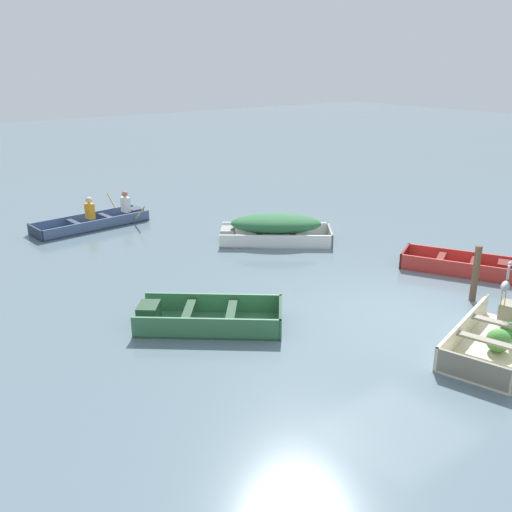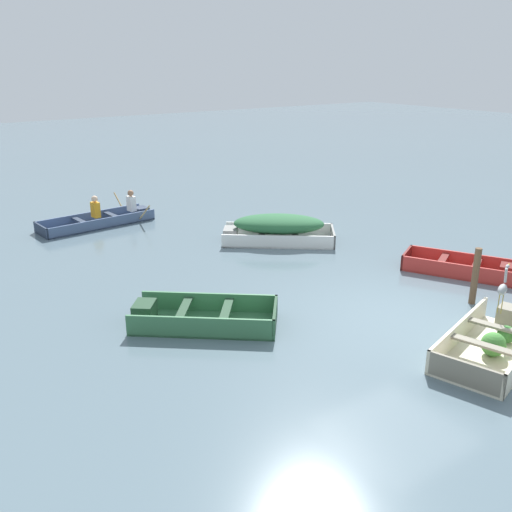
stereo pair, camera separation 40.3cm
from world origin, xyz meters
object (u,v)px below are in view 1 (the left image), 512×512
Objects in this scene: skiff_green_near_moored at (203,318)px; skiff_red_far_moored at (462,266)px; mooring_post at (476,274)px; heron_on_dinghy at (506,285)px; skiff_white_mid_moored at (275,226)px; dinghy_cream_foreground at (500,338)px; rowboat_slate_blue_with_crew at (98,220)px.

skiff_red_far_moored is at bearing -10.70° from skiff_green_near_moored.
heron_on_dinghy is at bearing -128.12° from mooring_post.
dinghy_cream_foreground is at bearing -95.31° from skiff_white_mid_moored.
dinghy_cream_foreground is 1.06× the size of skiff_green_near_moored.
heron_on_dinghy is at bearing 31.40° from dinghy_cream_foreground.
mooring_post is (0.86, 1.09, -0.33)m from heron_on_dinghy.
heron_on_dinghy reaches higher than skiff_green_near_moored.
heron_on_dinghy is at bearing -39.74° from skiff_green_near_moored.
skiff_red_far_moored is at bearing -58.82° from rowboat_slate_blue_with_crew.
skiff_white_mid_moored is 5.28m from rowboat_slate_blue_with_crew.
skiff_green_near_moored is at bearing 169.30° from skiff_red_far_moored.
skiff_green_near_moored is 5.32m from heron_on_dinghy.
skiff_white_mid_moored reaches higher than skiff_green_near_moored.
skiff_green_near_moored is 6.29m from skiff_red_far_moored.
skiff_red_far_moored is at bearing -64.90° from skiff_white_mid_moored.
dinghy_cream_foreground is 5.10m from skiff_green_near_moored.
rowboat_slate_blue_with_crew is 11.17m from heron_on_dinghy.
dinghy_cream_foreground is 2.00m from mooring_post.
mooring_post is (-1.28, -1.11, 0.45)m from skiff_red_far_moored.
skiff_white_mid_moored is (0.63, 6.80, 0.25)m from dinghy_cream_foreground.
heron_on_dinghy reaches higher than dinghy_cream_foreground.
rowboat_slate_blue_with_crew is (1.02, 7.36, 0.03)m from skiff_green_near_moored.
skiff_white_mid_moored is at bearing 36.84° from skiff_green_near_moored.
rowboat_slate_blue_with_crew reaches higher than dinghy_cream_foreground.
dinghy_cream_foreground is 3.40× the size of heron_on_dinghy.
heron_on_dinghy is (-0.12, -6.49, 0.49)m from skiff_white_mid_moored.
heron_on_dinghy reaches higher than rowboat_slate_blue_with_crew.
mooring_post is (3.88, -9.63, 0.40)m from rowboat_slate_blue_with_crew.
heron_on_dinghy is (-2.13, -2.20, 0.77)m from skiff_red_far_moored.
rowboat_slate_blue_with_crew is at bearing 82.11° from skiff_green_near_moored.
heron_on_dinghy is (3.03, -10.72, 0.73)m from rowboat_slate_blue_with_crew.
mooring_post reaches higher than rowboat_slate_blue_with_crew.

